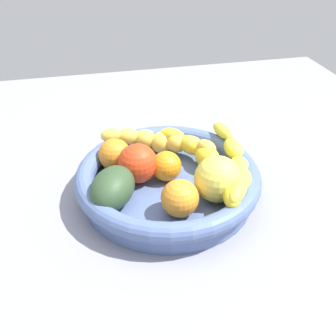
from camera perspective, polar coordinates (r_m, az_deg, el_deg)
name	(u,v)px	position (r cm, az deg, el deg)	size (l,w,h in cm)	color
kitchen_counter	(168,200)	(67.85, 0.00, -4.77)	(120.00, 120.00, 3.00)	gray
fruit_bowl	(168,180)	(65.17, 0.00, -1.80)	(30.80, 30.80, 5.53)	#4E6497
banana_draped_left	(236,163)	(65.99, 9.93, 0.67)	(23.69, 8.88, 5.32)	yellow
banana_draped_right	(209,163)	(65.79, 6.03, 0.78)	(24.84, 10.62, 4.41)	yellow
banana_arching_top	(160,141)	(71.50, -1.19, 3.97)	(12.00, 19.95, 5.00)	yellow
orange_front	(165,166)	(64.93, -0.43, 0.25)	(5.12, 5.12, 5.12)	orange
orange_mid_left	(183,198)	(57.73, 2.24, -4.39)	(5.75, 5.75, 5.75)	orange
orange_mid_right	(115,155)	(68.09, -7.84, 1.96)	(5.68, 5.68, 5.68)	orange
tomato_red	(138,163)	(64.44, -4.48, 0.68)	(6.69, 6.69, 6.69)	red
apple_yellow	(218,179)	(60.54, 7.29, -1.62)	(7.39, 7.39, 7.39)	#DBD24F
avocado_dark	(113,188)	(59.95, -8.15, -2.97)	(9.24, 6.43, 5.95)	#2D472A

